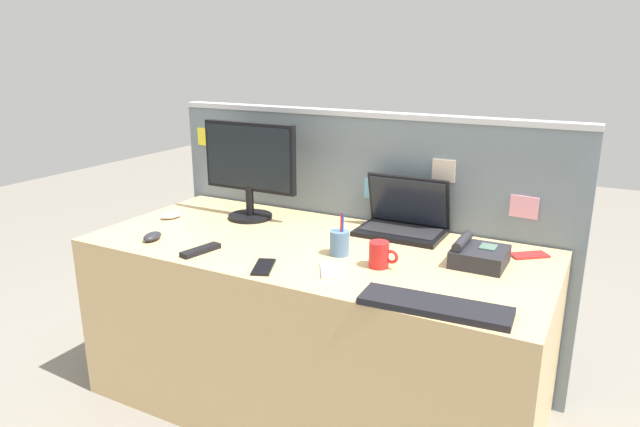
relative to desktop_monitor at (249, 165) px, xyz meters
The scene contains 15 objects.
ground_plane 1.09m from the desktop_monitor, 24.23° to the right, with size 10.00×10.00×0.00m, color slate.
desk 0.78m from the desktop_monitor, 24.23° to the right, with size 1.85×0.83×0.72m, color tan.
cubicle_divider 0.63m from the desktop_monitor, 29.58° to the left, with size 1.95×0.08×1.22m.
desktop_monitor is the anchor object (origin of this frame).
laptop 0.74m from the desktop_monitor, ahead, with size 0.36×0.24×0.24m.
desk_phone 1.10m from the desktop_monitor, ahead, with size 0.19×0.19×0.10m.
keyboard_main 1.20m from the desktop_monitor, 27.20° to the right, with size 0.46×0.13×0.02m, color black.
computer_mouse_right_hand 0.54m from the desktop_monitor, 110.86° to the right, with size 0.06×0.10×0.03m, color #232328.
computer_mouse_left_hand 0.44m from the desktop_monitor, 149.80° to the right, with size 0.06×0.10×0.03m, color silver.
pen_cup 0.67m from the desktop_monitor, 23.32° to the right, with size 0.07×0.07×0.17m.
cell_phone_silver_slab 0.80m from the desktop_monitor, 33.58° to the right, with size 0.07×0.14×0.01m, color #B7BAC1.
cell_phone_red_case 1.26m from the desktop_monitor, ahead, with size 0.06×0.14×0.01m, color #B22323.
cell_phone_black_slab 0.69m from the desktop_monitor, 51.31° to the right, with size 0.07×0.15×0.01m, color black.
tv_remote 0.55m from the desktop_monitor, 78.48° to the right, with size 0.04×0.17×0.02m, color black.
coffee_mug 0.85m from the desktop_monitor, 21.18° to the right, with size 0.11×0.07×0.10m.
Camera 1 is at (1.03, -1.89, 1.49)m, focal length 31.82 mm.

